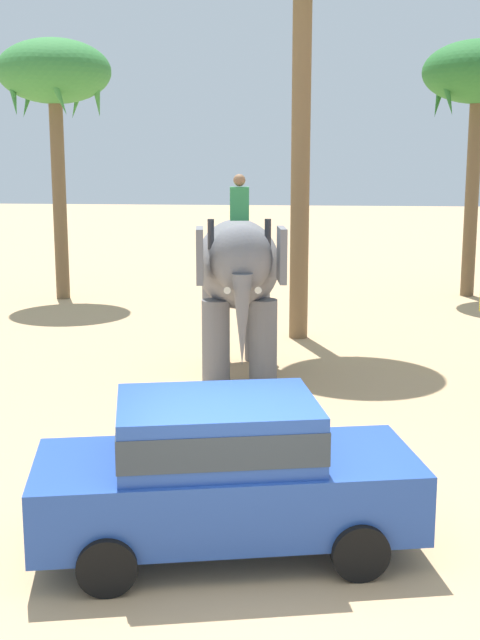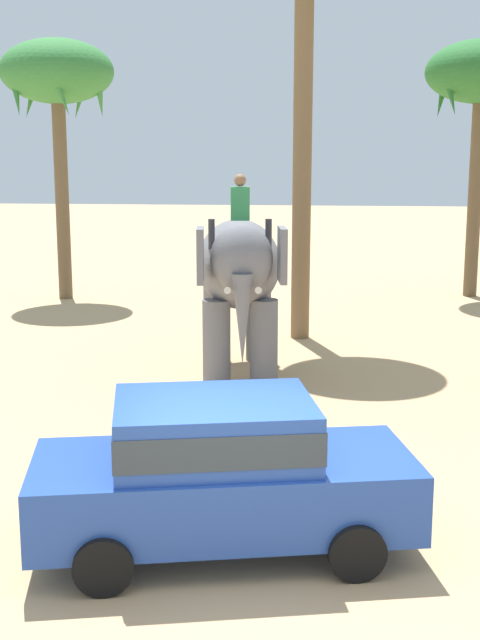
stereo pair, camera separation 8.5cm
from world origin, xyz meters
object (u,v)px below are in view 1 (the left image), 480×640
Objects in this scene: elephant_with_mahout at (238,273)px; car_sedan_foreground at (223,469)px; palm_tree_behind_elephant at (54,78)px; palm_tree_far_back at (478,79)px.

car_sedan_foreground is at bearing -85.68° from elephant_with_mahout.
palm_tree_behind_elephant reaches higher than car_sedan_foreground.
car_sedan_foreground is at bearing -107.47° from palm_tree_far_back.
elephant_with_mahout is at bearing -53.72° from palm_tree_behind_elephant.
palm_tree_behind_elephant is at bearing -172.30° from palm_tree_far_back.
car_sedan_foreground is 18.82m from palm_tree_far_back.
elephant_with_mahout is (-0.56, 7.40, 1.06)m from car_sedan_foreground.
palm_tree_behind_elephant is (-6.00, 8.18, 4.31)m from elephant_with_mahout.
palm_tree_behind_elephant is at bearing 126.28° from elephant_with_mahout.
elephant_with_mahout is 12.27m from palm_tree_far_back.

